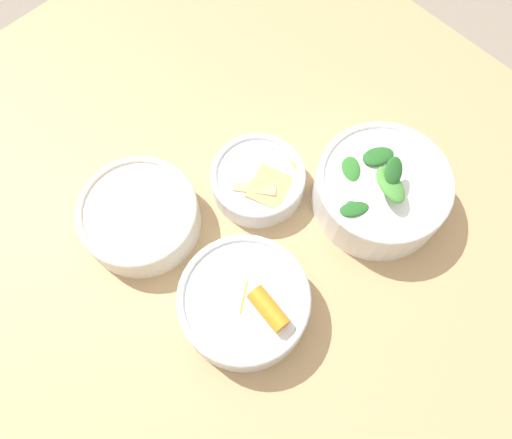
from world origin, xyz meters
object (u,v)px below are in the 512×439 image
bowl_carrots (245,302)px  bowl_cookies (258,180)px  bowl_beans_hotdog (140,216)px  bowl_greens (380,190)px

bowl_carrots → bowl_cookies: 0.17m
bowl_beans_hotdog → bowl_cookies: size_ratio=1.21×
bowl_carrots → bowl_greens: size_ratio=0.91×
bowl_cookies → bowl_carrots: bearing=130.7°
bowl_greens → bowl_cookies: bowl_greens is taller
bowl_greens → bowl_beans_hotdog: 0.32m
bowl_greens → bowl_cookies: 0.16m
bowl_greens → bowl_carrots: bearing=85.9°
bowl_carrots → bowl_greens: 0.23m
bowl_carrots → bowl_beans_hotdog: (0.18, 0.02, -0.01)m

